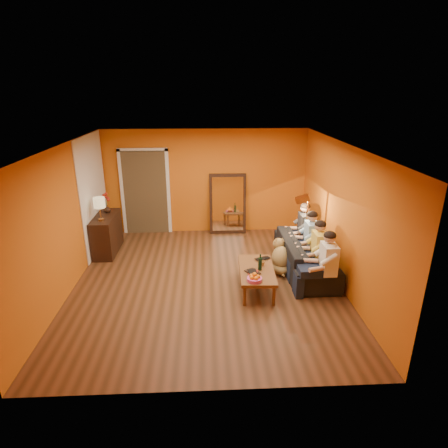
{
  "coord_description": "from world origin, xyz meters",
  "views": [
    {
      "loc": [
        0.01,
        -6.39,
        3.54
      ],
      "look_at": [
        0.35,
        0.5,
        1.0
      ],
      "focal_mm": 30.0,
      "sensor_mm": 36.0,
      "label": 1
    }
  ],
  "objects_px": {
    "person_far_right": "(304,230)",
    "mirror_frame": "(228,204)",
    "coffee_table": "(256,279)",
    "person_far_left": "(328,264)",
    "wine_bottle": "(260,262)",
    "floor_lamp": "(306,229)",
    "laptop": "(264,260)",
    "table_lamp": "(100,209)",
    "vase": "(107,209)",
    "person_mid_right": "(311,240)",
    "person_mid_left": "(319,251)",
    "dog": "(281,256)",
    "tumbler": "(262,263)",
    "sideboard": "(107,234)",
    "sofa": "(305,255)"
  },
  "relations": [
    {
      "from": "person_far_left",
      "to": "person_far_right",
      "type": "relative_size",
      "value": 1.0
    },
    {
      "from": "dog",
      "to": "floor_lamp",
      "type": "bearing_deg",
      "value": 41.07
    },
    {
      "from": "floor_lamp",
      "to": "sofa",
      "type": "bearing_deg",
      "value": -88.79
    },
    {
      "from": "person_mid_right",
      "to": "vase",
      "type": "xyz_separation_m",
      "value": [
        -4.37,
        1.26,
        0.32
      ]
    },
    {
      "from": "sideboard",
      "to": "floor_lamp",
      "type": "relative_size",
      "value": 0.82
    },
    {
      "from": "person_mid_right",
      "to": "wine_bottle",
      "type": "distance_m",
      "value": 1.48
    },
    {
      "from": "sideboard",
      "to": "wine_bottle",
      "type": "xyz_separation_m",
      "value": [
        3.2,
        -1.91,
        0.15
      ]
    },
    {
      "from": "person_mid_left",
      "to": "tumbler",
      "type": "bearing_deg",
      "value": -170.77
    },
    {
      "from": "coffee_table",
      "to": "person_far_left",
      "type": "bearing_deg",
      "value": -9.1
    },
    {
      "from": "sofa",
      "to": "wine_bottle",
      "type": "height_order",
      "value": "wine_bottle"
    },
    {
      "from": "table_lamp",
      "to": "floor_lamp",
      "type": "xyz_separation_m",
      "value": [
        4.34,
        -0.37,
        -0.39
      ]
    },
    {
      "from": "tumbler",
      "to": "laptop",
      "type": "relative_size",
      "value": 0.31
    },
    {
      "from": "person_mid_right",
      "to": "tumbler",
      "type": "relative_size",
      "value": 12.99
    },
    {
      "from": "sideboard",
      "to": "coffee_table",
      "type": "relative_size",
      "value": 0.97
    },
    {
      "from": "sideboard",
      "to": "floor_lamp",
      "type": "distance_m",
      "value": 4.4
    },
    {
      "from": "person_mid_left",
      "to": "dog",
      "type": "bearing_deg",
      "value": 150.68
    },
    {
      "from": "person_far_right",
      "to": "laptop",
      "type": "bearing_deg",
      "value": -134.82
    },
    {
      "from": "person_far_right",
      "to": "mirror_frame",
      "type": "bearing_deg",
      "value": 135.65
    },
    {
      "from": "floor_lamp",
      "to": "person_far_right",
      "type": "bearing_deg",
      "value": 95.64
    },
    {
      "from": "person_far_left",
      "to": "laptop",
      "type": "relative_size",
      "value": 4.05
    },
    {
      "from": "coffee_table",
      "to": "wine_bottle",
      "type": "distance_m",
      "value": 0.37
    },
    {
      "from": "mirror_frame",
      "to": "dog",
      "type": "distance_m",
      "value": 2.5
    },
    {
      "from": "table_lamp",
      "to": "vase",
      "type": "bearing_deg",
      "value": 90.0
    },
    {
      "from": "person_far_left",
      "to": "tumbler",
      "type": "bearing_deg",
      "value": 161.41
    },
    {
      "from": "person_far_right",
      "to": "wine_bottle",
      "type": "distance_m",
      "value": 1.86
    },
    {
      "from": "tumbler",
      "to": "coffee_table",
      "type": "bearing_deg",
      "value": -135.0
    },
    {
      "from": "sofa",
      "to": "wine_bottle",
      "type": "distance_m",
      "value": 1.34
    },
    {
      "from": "sideboard",
      "to": "person_far_left",
      "type": "relative_size",
      "value": 0.97
    },
    {
      "from": "mirror_frame",
      "to": "sofa",
      "type": "distance_m",
      "value": 2.67
    },
    {
      "from": "coffee_table",
      "to": "laptop",
      "type": "xyz_separation_m",
      "value": [
        0.18,
        0.35,
        0.22
      ]
    },
    {
      "from": "table_lamp",
      "to": "coffee_table",
      "type": "bearing_deg",
      "value": -26.42
    },
    {
      "from": "mirror_frame",
      "to": "person_far_right",
      "type": "distance_m",
      "value": 2.21
    },
    {
      "from": "sofa",
      "to": "sideboard",
      "type": "bearing_deg",
      "value": 75.27
    },
    {
      "from": "sofa",
      "to": "person_far_right",
      "type": "xyz_separation_m",
      "value": [
        0.13,
        0.65,
        0.28
      ]
    },
    {
      "from": "coffee_table",
      "to": "person_far_left",
      "type": "relative_size",
      "value": 1.0
    },
    {
      "from": "person_mid_right",
      "to": "person_far_right",
      "type": "height_order",
      "value": "same"
    },
    {
      "from": "tumbler",
      "to": "mirror_frame",
      "type": "bearing_deg",
      "value": 99.6
    },
    {
      "from": "table_lamp",
      "to": "wine_bottle",
      "type": "xyz_separation_m",
      "value": [
        3.2,
        -1.61,
        -0.53
      ]
    },
    {
      "from": "floor_lamp",
      "to": "wine_bottle",
      "type": "distance_m",
      "value": 1.69
    },
    {
      "from": "wine_bottle",
      "to": "tumbler",
      "type": "distance_m",
      "value": 0.21
    },
    {
      "from": "dog",
      "to": "tumbler",
      "type": "xyz_separation_m",
      "value": [
        -0.46,
        -0.54,
        0.11
      ]
    },
    {
      "from": "table_lamp",
      "to": "laptop",
      "type": "xyz_separation_m",
      "value": [
        3.33,
        -1.21,
        -0.67
      ]
    },
    {
      "from": "laptop",
      "to": "vase",
      "type": "xyz_separation_m",
      "value": [
        -3.33,
        1.76,
        0.5
      ]
    },
    {
      "from": "mirror_frame",
      "to": "table_lamp",
      "type": "xyz_separation_m",
      "value": [
        -2.79,
        -1.38,
        0.34
      ]
    },
    {
      "from": "person_far_left",
      "to": "tumbler",
      "type": "xyz_separation_m",
      "value": [
        -1.1,
        0.37,
        -0.15
      ]
    },
    {
      "from": "coffee_table",
      "to": "dog",
      "type": "distance_m",
      "value": 0.89
    },
    {
      "from": "dog",
      "to": "vase",
      "type": "distance_m",
      "value": 4.04
    },
    {
      "from": "sofa",
      "to": "wine_bottle",
      "type": "relative_size",
      "value": 7.21
    },
    {
      "from": "person_far_right",
      "to": "tumbler",
      "type": "height_order",
      "value": "person_far_right"
    },
    {
      "from": "dog",
      "to": "person_far_left",
      "type": "relative_size",
      "value": 0.58
    }
  ]
}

